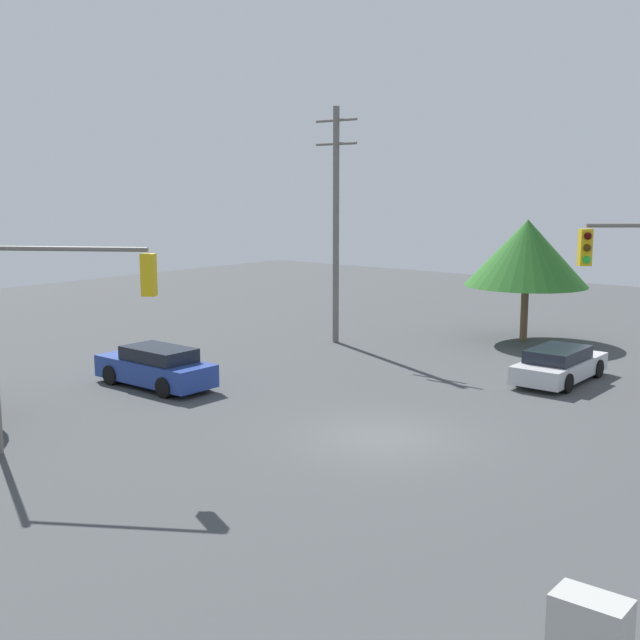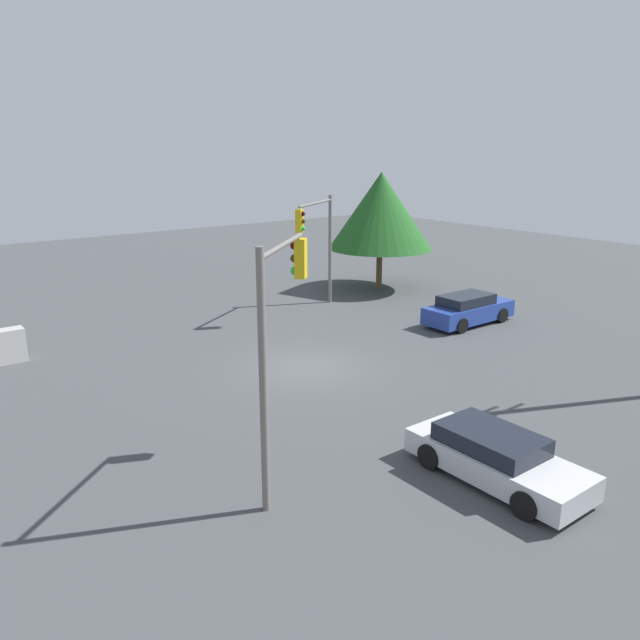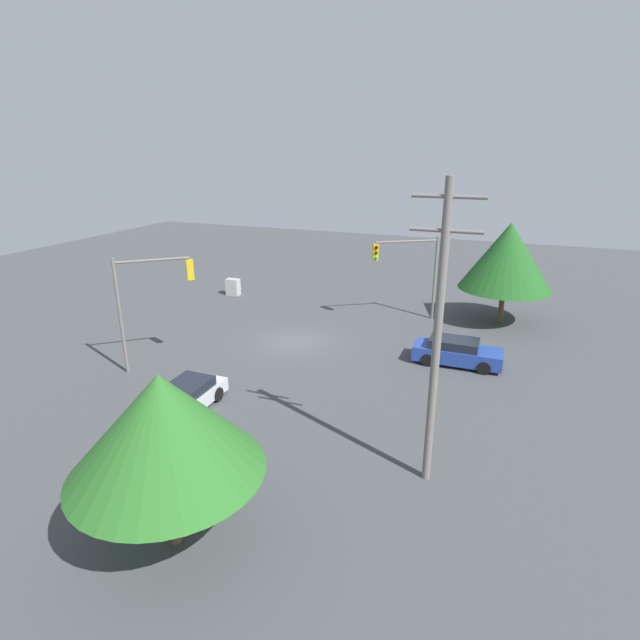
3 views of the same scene
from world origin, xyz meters
The scene contains 6 objects.
ground_plane centered at (0.00, 0.00, 0.00)m, with size 80.00×80.00×0.00m, color #424447.
sedan_blue centered at (9.52, 0.20, 0.70)m, with size 4.67×1.85×1.43m.
sedan_silver centered at (-1.15, -9.47, 0.62)m, with size 1.94×4.63×1.26m.
traffic_signal_cross centered at (5.50, 6.48, 3.93)m, with size 3.88×2.58×5.65m.
utility_pole_tall centered at (9.72, -10.29, 5.50)m, with size 2.20×0.28×10.40m.
tree_behind centered at (3.32, -16.09, 4.01)m, with size 5.53×5.53×5.52m.
Camera 1 is at (-12.25, 17.82, 6.89)m, focal length 45.00 mm.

